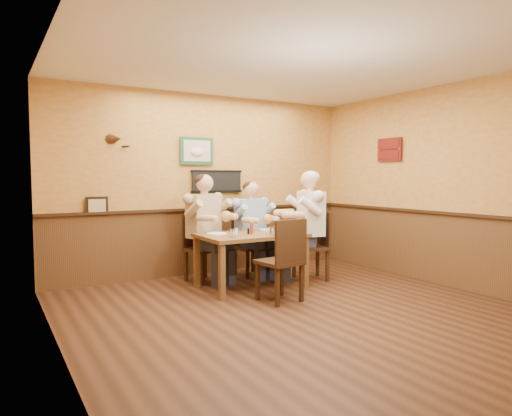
# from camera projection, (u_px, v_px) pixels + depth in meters

# --- Properties ---
(room) EXTENTS (5.02, 5.03, 2.81)m
(room) POSITION_uv_depth(u_px,v_px,m) (303.00, 163.00, 5.23)
(room) COLOR #351D0F
(room) RESTS_ON ground
(dining_table) EXTENTS (1.40, 0.90, 0.75)m
(dining_table) POSITION_uv_depth(u_px,v_px,m) (251.00, 240.00, 6.24)
(dining_table) COLOR brown
(dining_table) RESTS_ON ground
(chair_back_left) EXTENTS (0.56, 0.56, 0.98)m
(chair_back_left) POSITION_uv_depth(u_px,v_px,m) (204.00, 248.00, 6.63)
(chair_back_left) COLOR #352011
(chair_back_left) RESTS_ON ground
(chair_back_right) EXTENTS (0.46, 0.46, 0.91)m
(chair_back_right) POSITION_uv_depth(u_px,v_px,m) (250.00, 246.00, 7.02)
(chair_back_right) COLOR #352011
(chair_back_right) RESTS_ON ground
(chair_right_end) EXTENTS (0.58, 0.58, 1.01)m
(chair_right_end) POSITION_uv_depth(u_px,v_px,m) (311.00, 246.00, 6.74)
(chair_right_end) COLOR #352011
(chair_right_end) RESTS_ON ground
(chair_near_side) EXTENTS (0.52, 0.52, 1.02)m
(chair_near_side) POSITION_uv_depth(u_px,v_px,m) (279.00, 260.00, 5.57)
(chair_near_side) COLOR #352011
(chair_near_side) RESTS_ON ground
(diner_tan_shirt) EXTENTS (0.81, 0.81, 1.40)m
(diner_tan_shirt) POSITION_uv_depth(u_px,v_px,m) (204.00, 234.00, 6.62)
(diner_tan_shirt) COLOR beige
(diner_tan_shirt) RESTS_ON ground
(diner_blue_polo) EXTENTS (0.65, 0.65, 1.30)m
(diner_blue_polo) POSITION_uv_depth(u_px,v_px,m) (250.00, 233.00, 7.01)
(diner_blue_polo) COLOR #8DACD4
(diner_blue_polo) RESTS_ON ground
(diner_white_elder) EXTENTS (0.83, 0.83, 1.44)m
(diner_white_elder) POSITION_uv_depth(u_px,v_px,m) (311.00, 231.00, 6.73)
(diner_white_elder) COLOR silver
(diner_white_elder) RESTS_ON ground
(water_glass_left) EXTENTS (0.09, 0.09, 0.11)m
(water_glass_left) POSITION_uv_depth(u_px,v_px,m) (232.00, 233.00, 5.83)
(water_glass_left) COLOR white
(water_glass_left) RESTS_ON dining_table
(water_glass_mid) EXTENTS (0.07, 0.07, 0.11)m
(water_glass_mid) POSITION_uv_depth(u_px,v_px,m) (272.00, 231.00, 6.02)
(water_glass_mid) COLOR silver
(water_glass_mid) RESTS_ON dining_table
(cola_tumbler) EXTENTS (0.09, 0.09, 0.10)m
(cola_tumbler) POSITION_uv_depth(u_px,v_px,m) (275.00, 230.00, 6.21)
(cola_tumbler) COLOR black
(cola_tumbler) RESTS_ON dining_table
(hot_sauce_bottle) EXTENTS (0.05, 0.05, 0.18)m
(hot_sauce_bottle) POSITION_uv_depth(u_px,v_px,m) (252.00, 227.00, 6.18)
(hot_sauce_bottle) COLOR #B03212
(hot_sauce_bottle) RESTS_ON dining_table
(salt_shaker) EXTENTS (0.04, 0.04, 0.09)m
(salt_shaker) POSITION_uv_depth(u_px,v_px,m) (236.00, 232.00, 6.06)
(salt_shaker) COLOR white
(salt_shaker) RESTS_ON dining_table
(pepper_shaker) EXTENTS (0.04, 0.04, 0.08)m
(pepper_shaker) POSITION_uv_depth(u_px,v_px,m) (248.00, 231.00, 6.15)
(pepper_shaker) COLOR black
(pepper_shaker) RESTS_ON dining_table
(plate_far_left) EXTENTS (0.31, 0.31, 0.02)m
(plate_far_left) POSITION_uv_depth(u_px,v_px,m) (216.00, 234.00, 6.15)
(plate_far_left) COLOR white
(plate_far_left) RESTS_ON dining_table
(plate_far_right) EXTENTS (0.26, 0.26, 0.02)m
(plate_far_right) POSITION_uv_depth(u_px,v_px,m) (266.00, 229.00, 6.64)
(plate_far_right) COLOR silver
(plate_far_right) RESTS_ON dining_table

